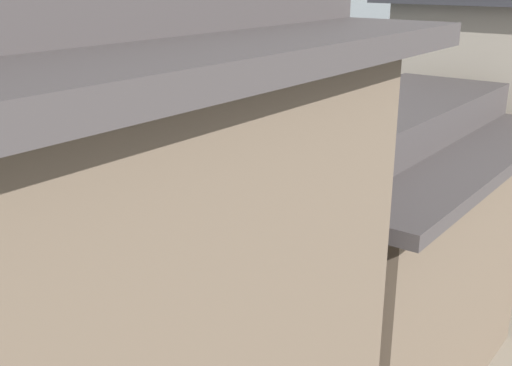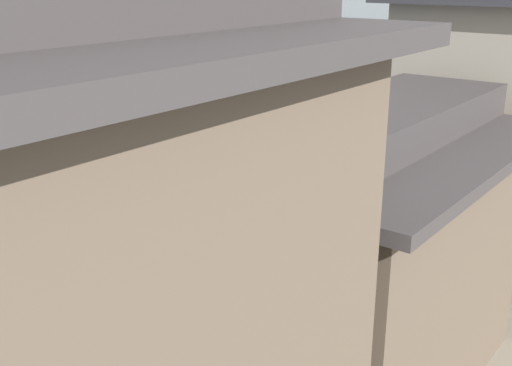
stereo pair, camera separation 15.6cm
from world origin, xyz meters
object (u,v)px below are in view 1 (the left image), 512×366
(boat_moored_second, at_px, (460,147))
(mooring_post_dock_far, at_px, (492,154))
(boat_moored_third, at_px, (434,111))
(mooring_post_dock_mid, at_px, (396,217))
(house_waterfront_second, at_px, (370,253))
(boat_moored_nearest, at_px, (183,327))

(boat_moored_second, relative_size, mooring_post_dock_far, 5.84)
(boat_moored_third, distance_m, mooring_post_dock_far, 13.46)
(boat_moored_third, bearing_deg, mooring_post_dock_mid, -71.19)
(boat_moored_second, distance_m, mooring_post_dock_mid, 13.53)
(house_waterfront_second, bearing_deg, boat_moored_second, 104.46)
(house_waterfront_second, bearing_deg, mooring_post_dock_mid, 110.48)
(boat_moored_second, xyz_separation_m, mooring_post_dock_mid, (2.49, -13.28, 0.82))
(boat_moored_third, relative_size, mooring_post_dock_far, 6.32)
(boat_moored_nearest, height_order, mooring_post_dock_mid, mooring_post_dock_mid)
(boat_moored_second, bearing_deg, boat_moored_nearest, -88.86)
(mooring_post_dock_far, bearing_deg, boat_moored_third, 123.23)
(boat_moored_nearest, bearing_deg, house_waterfront_second, 5.44)
(boat_moored_nearest, xyz_separation_m, boat_moored_third, (-5.31, 30.20, 0.01))
(mooring_post_dock_far, bearing_deg, boat_moored_second, 130.59)
(boat_moored_nearest, height_order, boat_moored_third, boat_moored_third)
(house_waterfront_second, height_order, mooring_post_dock_far, house_waterfront_second)
(boat_moored_third, xyz_separation_m, mooring_post_dock_far, (7.36, -11.24, 0.83))
(boat_moored_third, height_order, mooring_post_dock_mid, mooring_post_dock_mid)
(boat_moored_second, xyz_separation_m, boat_moored_third, (-4.88, 8.34, -0.09))
(house_waterfront_second, relative_size, mooring_post_dock_far, 9.96)
(boat_moored_nearest, xyz_separation_m, house_waterfront_second, (5.08, 0.48, 3.44))
(house_waterfront_second, relative_size, mooring_post_dock_mid, 8.30)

